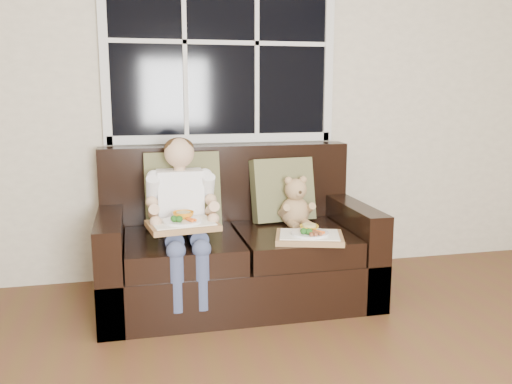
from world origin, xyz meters
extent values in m
cube|color=beige|center=(0.00, 2.50, 1.35)|extent=(4.50, 0.02, 2.70)
cube|color=black|center=(-0.43, 2.48, 1.65)|extent=(1.50, 0.02, 1.25)
cube|color=silver|center=(-0.43, 2.47, 0.99)|extent=(1.58, 0.04, 0.06)
cube|color=silver|center=(-1.21, 2.47, 1.65)|extent=(0.06, 0.04, 1.37)
cube|color=silver|center=(0.35, 2.47, 1.65)|extent=(0.06, 0.04, 1.37)
cube|color=silver|center=(-0.43, 2.47, 1.65)|extent=(1.50, 0.03, 0.03)
cube|color=black|center=(-0.43, 1.95, 0.15)|extent=(1.70, 0.90, 0.30)
cube|color=black|center=(-1.21, 1.95, 0.30)|extent=(0.15, 0.90, 0.60)
cube|color=black|center=(0.34, 1.95, 0.30)|extent=(0.15, 0.90, 0.60)
cube|color=black|center=(-0.43, 2.33, 0.63)|extent=(1.70, 0.18, 0.66)
cube|color=black|center=(-0.78, 1.87, 0.38)|extent=(0.68, 0.72, 0.15)
cube|color=black|center=(-0.08, 1.87, 0.38)|extent=(0.68, 0.72, 0.15)
cube|color=brown|center=(-0.75, 2.17, 0.69)|extent=(0.48, 0.22, 0.50)
cube|color=brown|center=(-0.07, 2.17, 0.66)|extent=(0.45, 0.24, 0.44)
cube|color=white|center=(-0.78, 2.00, 0.65)|extent=(0.28, 0.17, 0.39)
sphere|color=tan|center=(-0.78, 1.99, 0.95)|extent=(0.18, 0.18, 0.18)
ellipsoid|color=#372311|center=(-0.78, 2.00, 0.98)|extent=(0.18, 0.18, 0.13)
cylinder|color=#374061|center=(-0.85, 1.79, 0.50)|extent=(0.11, 0.34, 0.11)
cylinder|color=#374061|center=(-0.71, 1.79, 0.50)|extent=(0.11, 0.34, 0.11)
cylinder|color=#374061|center=(-0.85, 1.54, 0.29)|extent=(0.09, 0.09, 0.32)
cylinder|color=#374061|center=(-0.71, 1.54, 0.29)|extent=(0.09, 0.09, 0.32)
cylinder|color=tan|center=(-0.94, 1.87, 0.70)|extent=(0.07, 0.34, 0.27)
cylinder|color=tan|center=(-0.61, 1.87, 0.70)|extent=(0.07, 0.34, 0.27)
ellipsoid|color=tan|center=(-0.03, 2.03, 0.54)|extent=(0.20, 0.18, 0.20)
sphere|color=tan|center=(-0.03, 2.02, 0.69)|extent=(0.15, 0.15, 0.14)
sphere|color=tan|center=(-0.08, 2.02, 0.75)|extent=(0.05, 0.05, 0.05)
sphere|color=tan|center=(0.03, 2.02, 0.75)|extent=(0.05, 0.05, 0.05)
sphere|color=tan|center=(-0.03, 1.96, 0.68)|extent=(0.06, 0.06, 0.06)
sphere|color=black|center=(-0.03, 1.94, 0.69)|extent=(0.02, 0.02, 0.02)
cylinder|color=tan|center=(-0.07, 1.92, 0.48)|extent=(0.06, 0.11, 0.06)
cylinder|color=tan|center=(0.02, 1.92, 0.48)|extent=(0.06, 0.11, 0.06)
cube|color=#956643|center=(-0.79, 1.74, 0.56)|extent=(0.43, 0.35, 0.03)
cube|color=white|center=(-0.79, 1.74, 0.58)|extent=(0.38, 0.30, 0.01)
cylinder|color=white|center=(-0.79, 1.73, 0.59)|extent=(0.22, 0.22, 0.01)
imported|color=orange|center=(-0.78, 1.77, 0.62)|extent=(0.14, 0.14, 0.04)
cylinder|color=tan|center=(-0.78, 1.77, 0.62)|extent=(0.08, 0.08, 0.02)
ellipsoid|color=#23621F|center=(-0.84, 1.69, 0.62)|extent=(0.04, 0.04, 0.04)
ellipsoid|color=#23621F|center=(-0.81, 1.68, 0.62)|extent=(0.04, 0.04, 0.04)
cylinder|color=orange|center=(-0.75, 1.68, 0.60)|extent=(0.04, 0.06, 0.01)
cube|color=#956643|center=(-0.05, 1.65, 0.47)|extent=(0.47, 0.40, 0.03)
cube|color=white|center=(-0.05, 1.65, 0.49)|extent=(0.41, 0.34, 0.01)
cylinder|color=white|center=(-0.05, 1.64, 0.50)|extent=(0.23, 0.23, 0.01)
imported|color=gold|center=(-0.04, 1.68, 0.52)|extent=(0.14, 0.14, 0.03)
cylinder|color=tan|center=(-0.04, 1.68, 0.52)|extent=(0.08, 0.08, 0.02)
ellipsoid|color=#23621F|center=(-0.10, 1.60, 0.52)|extent=(0.04, 0.04, 0.04)
ellipsoid|color=#23621F|center=(-0.07, 1.59, 0.52)|extent=(0.04, 0.04, 0.04)
cylinder|color=orange|center=(-0.01, 1.60, 0.51)|extent=(0.04, 0.06, 0.02)
cylinder|color=brown|center=(-0.05, 1.58, 0.51)|extent=(0.03, 0.08, 0.02)
camera|label=1|loc=(-1.06, -1.31, 1.33)|focal=38.00mm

